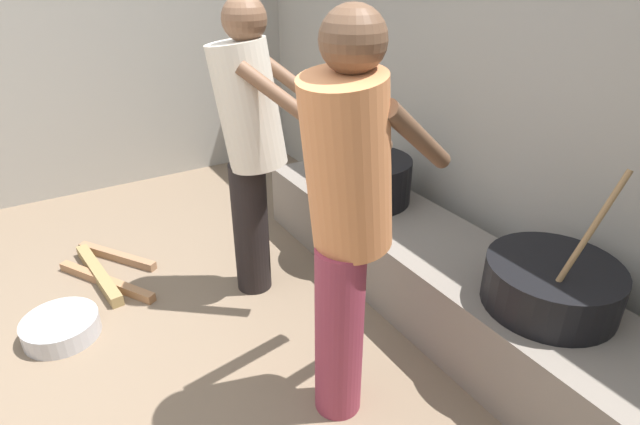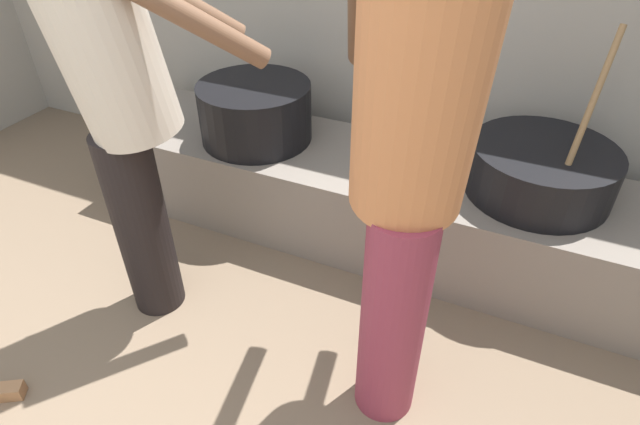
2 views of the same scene
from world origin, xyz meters
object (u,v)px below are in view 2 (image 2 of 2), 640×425
Objects in this scene: cooking_pot_main at (541,170)px; cook_in_cream_shirt at (118,92)px; cook_in_orange_shirt at (411,156)px; cooking_pot_secondary at (255,112)px.

cook_in_cream_shirt reaches higher than cooking_pot_main.
cook_in_cream_shirt is at bearing -148.95° from cooking_pot_main.
cook_in_orange_shirt is 0.98m from cook_in_cream_shirt.
cooking_pot_secondary is 0.31× the size of cook_in_orange_shirt.
cook_in_cream_shirt reaches higher than cooking_pot_secondary.
cooking_pot_main is 0.41× the size of cook_in_cream_shirt.
cook_in_cream_shirt is (-0.05, -0.73, 0.38)m from cooking_pot_secondary.
cooking_pot_secondary is 1.28m from cook_in_orange_shirt.
cook_in_orange_shirt reaches higher than cooking_pot_secondary.
cook_in_orange_shirt reaches higher than cook_in_cream_shirt.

